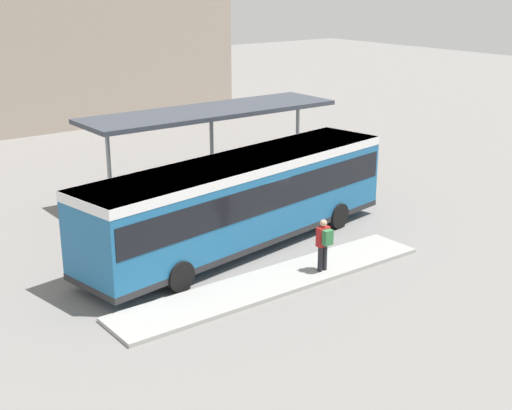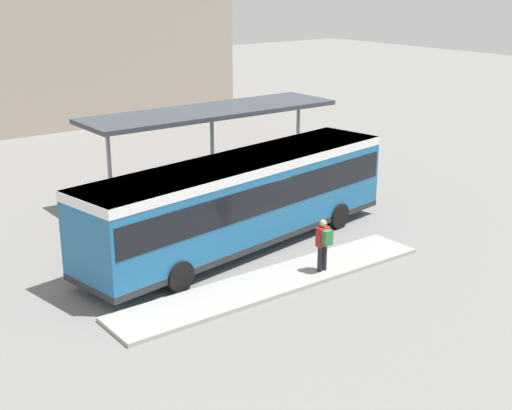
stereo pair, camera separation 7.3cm
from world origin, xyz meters
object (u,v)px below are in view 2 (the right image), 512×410
Objects in this scene: bicycle_red at (311,165)px; potted_planter_near_shelter at (239,191)px; city_bus at (242,196)px; bicycle_black at (335,175)px; pedestrian_waiting at (324,242)px; bicycle_white at (329,169)px.

bicycle_red is 6.08m from potted_planter_near_shelter.
city_bus reaches higher than potted_planter_near_shelter.
city_bus is at bearing -54.85° from bicycle_black.
potted_planter_near_shelter is at bearing 46.27° from city_bus.
city_bus is at bearing 11.24° from pedestrian_waiting.
bicycle_black is at bearing 4.11° from potted_planter_near_shelter.
pedestrian_waiting is 0.97× the size of bicycle_white.
bicycle_black is 0.89× the size of bicycle_white.
pedestrian_waiting is 7.09m from potted_planter_near_shelter.
potted_planter_near_shelter is (2.38, 3.47, -1.06)m from city_bus.
bicycle_red is at bearing -38.25° from pedestrian_waiting.
city_bus is at bearing 114.23° from bicycle_white.
bicycle_black is 5.53m from potted_planter_near_shelter.
bicycle_black is 0.85× the size of bicycle_red.
city_bus is 7.52× the size of pedestrian_waiting.
city_bus is 9.67m from bicycle_white.
bicycle_white is at bearing 18.09° from bicycle_red.
bicycle_black is at bearing 16.87° from city_bus.
pedestrian_waiting is 1.09× the size of bicycle_black.
pedestrian_waiting reaches higher than potted_planter_near_shelter.
bicycle_red is 1.31× the size of potted_planter_near_shelter.
pedestrian_waiting reaches higher than bicycle_black.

